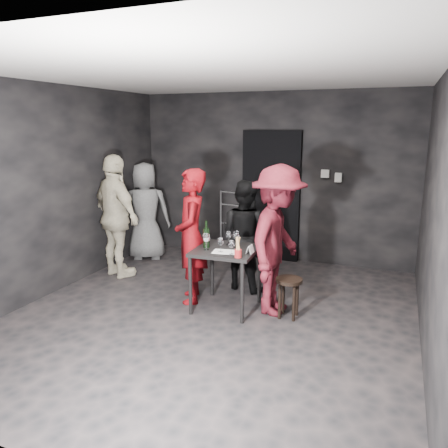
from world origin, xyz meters
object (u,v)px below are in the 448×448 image
at_px(hand_truck, 229,244).
at_px(stool, 289,288).
at_px(woman_black, 245,236).
at_px(wine_bottle, 206,237).
at_px(man_maroon, 278,228).
at_px(server_red, 191,229).
at_px(breadstick_cup, 238,248).
at_px(bystander_cream, 116,205).
at_px(bystander_grey, 146,208).
at_px(tasting_table, 226,257).

distance_m(hand_truck, stool, 2.51).
xyz_separation_m(woman_black, wine_bottle, (-0.21, -0.77, 0.14)).
bearing_deg(man_maroon, hand_truck, 38.05).
distance_m(server_red, breadstick_cup, 0.83).
distance_m(bystander_cream, wine_bottle, 1.76).
relative_size(man_maroon, bystander_grey, 1.20).
xyz_separation_m(hand_truck, breadstick_cup, (0.99, -2.30, 0.66)).
distance_m(tasting_table, woman_black, 0.75).
relative_size(bystander_cream, breadstick_cup, 8.49).
relative_size(woman_black, man_maroon, 0.71).
xyz_separation_m(server_red, wine_bottle, (0.26, -0.12, -0.05)).
height_order(server_red, breadstick_cup, server_red).
height_order(hand_truck, stool, hand_truck).
xyz_separation_m(stool, bystander_grey, (-2.74, 1.38, 0.49)).
relative_size(hand_truck, stool, 2.36).
relative_size(tasting_table, woman_black, 0.51).
bearing_deg(man_maroon, bystander_grey, 66.44).
distance_m(hand_truck, wine_bottle, 2.22).
bearing_deg(server_red, stool, 61.15).
distance_m(woman_black, bystander_cream, 1.92).
relative_size(man_maroon, bystander_cream, 0.97).
bearing_deg(server_red, woman_black, 118.26).
bearing_deg(tasting_table, stool, 2.03).
bearing_deg(server_red, bystander_cream, -132.86).
distance_m(tasting_table, man_maroon, 0.71).
relative_size(man_maroon, breadstick_cup, 8.21).
height_order(stool, wine_bottle, wine_bottle).
distance_m(server_red, man_maroon, 1.09).
relative_size(tasting_table, wine_bottle, 2.31).
height_order(bystander_cream, breadstick_cup, bystander_cream).
height_order(bystander_cream, bystander_grey, bystander_cream).
xyz_separation_m(man_maroon, breadstick_cup, (-0.34, -0.40, -0.16)).
bearing_deg(man_maroon, woman_black, 47.89).
relative_size(tasting_table, server_red, 0.40).
bearing_deg(bystander_grey, wine_bottle, 114.45).
xyz_separation_m(bystander_cream, bystander_grey, (-0.07, 0.90, -0.20)).
bearing_deg(woman_black, breadstick_cup, 121.09).
bearing_deg(bystander_grey, breadstick_cup, 117.01).
relative_size(server_red, breadstick_cup, 7.44).
height_order(tasting_table, woman_black, woman_black).
height_order(man_maroon, wine_bottle, man_maroon).
bearing_deg(woman_black, bystander_grey, -2.90).
xyz_separation_m(stool, server_red, (-1.26, 0.06, 0.57)).
xyz_separation_m(bystander_cream, wine_bottle, (1.66, -0.54, -0.18)).
height_order(tasting_table, man_maroon, man_maroon).
height_order(stool, bystander_cream, bystander_cream).
bearing_deg(breadstick_cup, bystander_grey, 142.96).
bearing_deg(bystander_grey, stool, 127.35).
distance_m(server_red, bystander_grey, 1.98).
bearing_deg(stool, bystander_grey, 153.30).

